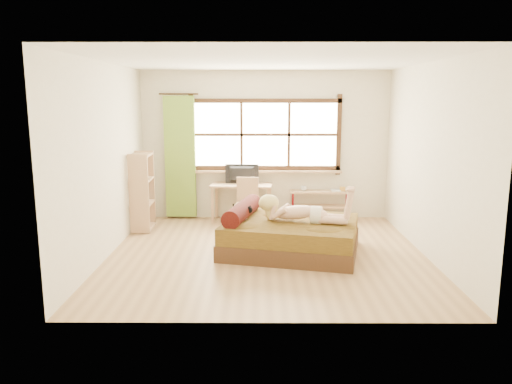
{
  "coord_description": "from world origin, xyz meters",
  "views": [
    {
      "loc": [
        -0.12,
        -6.89,
        2.2
      ],
      "look_at": [
        -0.16,
        0.2,
        0.87
      ],
      "focal_mm": 35.0,
      "sensor_mm": 36.0,
      "label": 1
    }
  ],
  "objects_px": {
    "woman": "(302,203)",
    "desk": "(242,189)",
    "bookshelf": "(142,191)",
    "pipe_shelf": "(320,198)",
    "chair": "(247,200)",
    "bed": "(288,235)",
    "kitten": "(241,212)"
  },
  "relations": [
    {
      "from": "bed",
      "to": "woman",
      "type": "relative_size",
      "value": 1.65
    },
    {
      "from": "kitten",
      "to": "desk",
      "type": "relative_size",
      "value": 0.25
    },
    {
      "from": "kitten",
      "to": "chair",
      "type": "distance_m",
      "value": 1.4
    },
    {
      "from": "kitten",
      "to": "desk",
      "type": "height_order",
      "value": "kitten"
    },
    {
      "from": "woman",
      "to": "desk",
      "type": "relative_size",
      "value": 1.16
    },
    {
      "from": "woman",
      "to": "bookshelf",
      "type": "height_order",
      "value": "bookshelf"
    },
    {
      "from": "woman",
      "to": "chair",
      "type": "xyz_separation_m",
      "value": [
        -0.82,
        1.54,
        -0.27
      ]
    },
    {
      "from": "bed",
      "to": "bookshelf",
      "type": "xyz_separation_m",
      "value": [
        -2.39,
        1.24,
        0.41
      ]
    },
    {
      "from": "woman",
      "to": "bookshelf",
      "type": "distance_m",
      "value": 2.89
    },
    {
      "from": "woman",
      "to": "desk",
      "type": "xyz_separation_m",
      "value": [
        -0.93,
        1.92,
        -0.16
      ]
    },
    {
      "from": "bed",
      "to": "bookshelf",
      "type": "height_order",
      "value": "bookshelf"
    },
    {
      "from": "desk",
      "to": "pipe_shelf",
      "type": "distance_m",
      "value": 1.46
    },
    {
      "from": "pipe_shelf",
      "to": "kitten",
      "type": "bearing_deg",
      "value": -124.13
    },
    {
      "from": "woman",
      "to": "chair",
      "type": "relative_size",
      "value": 1.53
    },
    {
      "from": "kitten",
      "to": "bed",
      "type": "bearing_deg",
      "value": 5.82
    },
    {
      "from": "bed",
      "to": "desk",
      "type": "xyz_separation_m",
      "value": [
        -0.73,
        1.85,
        0.34
      ]
    },
    {
      "from": "bed",
      "to": "bookshelf",
      "type": "relative_size",
      "value": 1.65
    },
    {
      "from": "kitten",
      "to": "bookshelf",
      "type": "bearing_deg",
      "value": 159.46
    },
    {
      "from": "bookshelf",
      "to": "bed",
      "type": "bearing_deg",
      "value": -28.86
    },
    {
      "from": "kitten",
      "to": "pipe_shelf",
      "type": "distance_m",
      "value": 2.35
    },
    {
      "from": "kitten",
      "to": "bookshelf",
      "type": "height_order",
      "value": "bookshelf"
    },
    {
      "from": "bed",
      "to": "bookshelf",
      "type": "distance_m",
      "value": 2.72
    },
    {
      "from": "bed",
      "to": "pipe_shelf",
      "type": "xyz_separation_m",
      "value": [
        0.71,
        1.97,
        0.14
      ]
    },
    {
      "from": "bed",
      "to": "pipe_shelf",
      "type": "distance_m",
      "value": 2.1
    },
    {
      "from": "desk",
      "to": "bookshelf",
      "type": "xyz_separation_m",
      "value": [
        -1.65,
        -0.62,
        0.08
      ]
    },
    {
      "from": "desk",
      "to": "bookshelf",
      "type": "relative_size",
      "value": 0.86
    },
    {
      "from": "kitten",
      "to": "pipe_shelf",
      "type": "height_order",
      "value": "kitten"
    },
    {
      "from": "desk",
      "to": "chair",
      "type": "height_order",
      "value": "chair"
    },
    {
      "from": "chair",
      "to": "bookshelf",
      "type": "xyz_separation_m",
      "value": [
        -1.76,
        -0.24,
        0.19
      ]
    },
    {
      "from": "desk",
      "to": "chair",
      "type": "relative_size",
      "value": 1.32
    },
    {
      "from": "bookshelf",
      "to": "pipe_shelf",
      "type": "bearing_deg",
      "value": 11.94
    },
    {
      "from": "woman",
      "to": "desk",
      "type": "bearing_deg",
      "value": 129.18
    }
  ]
}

